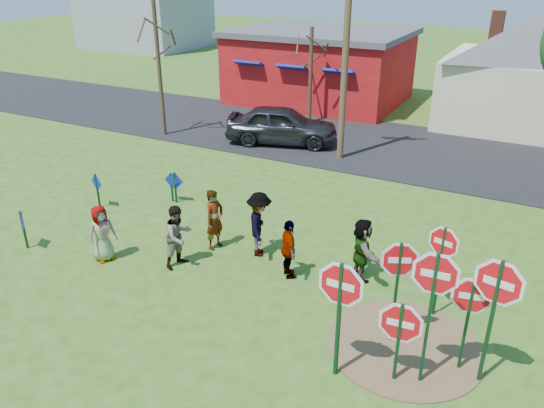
# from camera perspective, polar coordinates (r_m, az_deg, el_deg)

# --- Properties ---
(ground) EXTENTS (120.00, 120.00, 0.00)m
(ground) POSITION_cam_1_polar(r_m,az_deg,el_deg) (13.87, -3.18, -7.15)
(ground) COLOR #2C5217
(ground) RESTS_ON ground
(road) EXTENTS (120.00, 7.50, 0.04)m
(road) POSITION_cam_1_polar(r_m,az_deg,el_deg) (23.58, 11.24, 6.21)
(road) COLOR black
(road) RESTS_ON ground
(dirt_patch) EXTENTS (3.20, 3.20, 0.03)m
(dirt_patch) POSITION_cam_1_polar(r_m,az_deg,el_deg) (11.75, 14.05, -14.56)
(dirt_patch) COLOR brown
(dirt_patch) RESTS_ON ground
(red_building) EXTENTS (9.40, 7.69, 3.90)m
(red_building) POSITION_cam_1_polar(r_m,az_deg,el_deg) (30.84, 5.20, 14.62)
(red_building) COLOR #9E0F13
(red_building) RESTS_ON ground
(cream_house) EXTENTS (9.40, 9.40, 6.50)m
(cream_house) POSITION_cam_1_polar(r_m,az_deg,el_deg) (28.41, 26.77, 13.29)
(cream_house) COLOR beige
(cream_house) RESTS_ON ground
(distant_building) EXTENTS (10.00, 8.00, 8.00)m
(distant_building) POSITION_cam_1_polar(r_m,az_deg,el_deg) (52.74, -13.66, 20.47)
(distant_building) COLOR #8C939E
(distant_building) RESTS_ON ground
(stop_sign_a) EXTENTS (1.20, 0.08, 2.64)m
(stop_sign_a) POSITION_cam_1_polar(r_m,az_deg,el_deg) (9.78, 7.34, -9.70)
(stop_sign_a) COLOR #103B1E
(stop_sign_a) RESTS_ON ground
(stop_sign_b) EXTENTS (0.91, 0.30, 2.35)m
(stop_sign_b) POSITION_cam_1_polar(r_m,az_deg,el_deg) (11.92, 17.87, -4.72)
(stop_sign_b) COLOR #103B1E
(stop_sign_b) RESTS_ON ground
(stop_sign_c) EXTENTS (1.13, 0.11, 2.96)m
(stop_sign_c) POSITION_cam_1_polar(r_m,az_deg,el_deg) (9.81, 16.96, -8.77)
(stop_sign_c) COLOR #103B1E
(stop_sign_c) RESTS_ON ground
(stop_sign_d) EXTENTS (1.02, 0.22, 2.21)m
(stop_sign_d) POSITION_cam_1_polar(r_m,az_deg,el_deg) (10.63, 20.57, -9.89)
(stop_sign_d) COLOR #103B1E
(stop_sign_d) RESTS_ON ground
(stop_sign_e) EXTENTS (1.11, 0.13, 1.88)m
(stop_sign_e) POSITION_cam_1_polar(r_m,az_deg,el_deg) (10.20, 13.60, -12.80)
(stop_sign_e) COLOR #103B1E
(stop_sign_e) RESTS_ON ground
(stop_sign_f) EXTENTS (1.18, 0.26, 2.80)m
(stop_sign_f) POSITION_cam_1_polar(r_m,az_deg,el_deg) (10.24, 23.03, -8.77)
(stop_sign_f) COLOR #103B1E
(stop_sign_f) RESTS_ON ground
(stop_sign_g) EXTENTS (0.94, 0.44, 2.48)m
(stop_sign_g) POSITION_cam_1_polar(r_m,az_deg,el_deg) (10.88, 13.44, -6.94)
(stop_sign_g) COLOR #103B1E
(stop_sign_g) RESTS_ON ground
(blue_diamond_a) EXTENTS (0.59, 0.38, 1.15)m
(blue_diamond_a) POSITION_cam_1_polar(r_m,az_deg,el_deg) (16.07, -25.21, -2.13)
(blue_diamond_a) COLOR #103B1E
(blue_diamond_a) RESTS_ON ground
(blue_diamond_b) EXTENTS (0.59, 0.18, 1.18)m
(blue_diamond_b) POSITION_cam_1_polar(r_m,az_deg,el_deg) (17.87, -18.31, 1.78)
(blue_diamond_b) COLOR #103B1E
(blue_diamond_b) RESTS_ON ground
(blue_diamond_c) EXTENTS (0.63, 0.09, 1.07)m
(blue_diamond_c) POSITION_cam_1_polar(r_m,az_deg,el_deg) (17.66, -10.39, 2.13)
(blue_diamond_c) COLOR #103B1E
(blue_diamond_c) RESTS_ON ground
(blue_diamond_d) EXTENTS (0.57, 0.08, 1.03)m
(blue_diamond_d) POSITION_cam_1_polar(r_m,az_deg,el_deg) (17.76, -10.76, 2.14)
(blue_diamond_d) COLOR #103B1E
(blue_diamond_d) RESTS_ON ground
(person_a) EXTENTS (0.73, 0.89, 1.56)m
(person_a) POSITION_cam_1_polar(r_m,az_deg,el_deg) (14.67, -17.84, -3.01)
(person_a) COLOR #494F9A
(person_a) RESTS_ON ground
(person_b) EXTENTS (0.51, 0.69, 1.73)m
(person_b) POSITION_cam_1_polar(r_m,az_deg,el_deg) (14.60, -6.20, -1.66)
(person_b) COLOR #2A706C
(person_b) RESTS_ON ground
(person_c) EXTENTS (0.81, 0.95, 1.70)m
(person_c) POSITION_cam_1_polar(r_m,az_deg,el_deg) (13.89, -10.03, -3.43)
(person_c) COLOR #964233
(person_c) RESTS_ON ground
(person_d) EXTENTS (1.12, 1.35, 1.81)m
(person_d) POSITION_cam_1_polar(r_m,az_deg,el_deg) (14.16, -1.37, -2.20)
(person_d) COLOR #2E2E32
(person_d) RESTS_ON ground
(person_e) EXTENTS (0.89, 0.95, 1.57)m
(person_e) POSITION_cam_1_polar(r_m,az_deg,el_deg) (13.21, 1.81, -4.90)
(person_e) COLOR #562D5C
(person_e) RESTS_ON ground
(person_f) EXTENTS (1.24, 1.52, 1.63)m
(person_f) POSITION_cam_1_polar(r_m,az_deg,el_deg) (13.35, 9.66, -4.81)
(person_f) COLOR #23573C
(person_f) RESTS_ON ground
(suv) EXTENTS (5.12, 3.20, 1.63)m
(suv) POSITION_cam_1_polar(r_m,az_deg,el_deg) (23.16, 1.07, 8.51)
(suv) COLOR #28292D
(suv) RESTS_ON road
(utility_pole) EXTENTS (1.92, 0.76, 8.17)m
(utility_pole) POSITION_cam_1_polar(r_m,az_deg,el_deg) (20.75, 7.94, 16.14)
(utility_pole) COLOR #4C3823
(utility_pole) RESTS_ON ground
(bare_tree_west) EXTENTS (1.80, 1.80, 5.83)m
(bare_tree_west) POSITION_cam_1_polar(r_m,az_deg,el_deg) (24.32, -12.21, 15.81)
(bare_tree_west) COLOR #382819
(bare_tree_west) RESTS_ON ground
(bare_tree_east) EXTENTS (1.80, 1.80, 4.55)m
(bare_tree_east) POSITION_cam_1_polar(r_m,az_deg,el_deg) (26.04, 4.21, 14.98)
(bare_tree_east) COLOR #382819
(bare_tree_east) RESTS_ON ground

